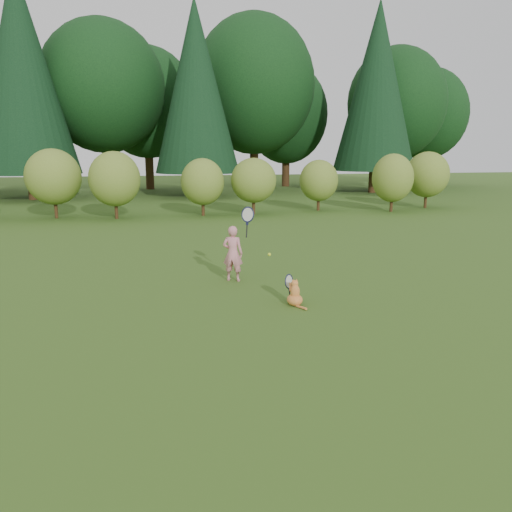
{
  "coord_description": "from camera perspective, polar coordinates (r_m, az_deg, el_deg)",
  "views": [
    {
      "loc": [
        -1.86,
        -9.02,
        2.83
      ],
      "look_at": [
        0.2,
        0.8,
        0.7
      ],
      "focal_mm": 35.0,
      "sensor_mm": 36.0,
      "label": 1
    }
  ],
  "objects": [
    {
      "name": "shrub_row",
      "position": [
        22.15,
        -7.06,
        8.18
      ],
      "size": [
        28.0,
        3.0,
        2.8
      ],
      "primitive_type": null,
      "color": "olive",
      "rests_on": "ground"
    },
    {
      "name": "tennis_ball",
      "position": [
        10.25,
        1.54,
        0.18
      ],
      "size": [
        0.07,
        0.07,
        0.07
      ],
      "color": "#BAE81B",
      "rests_on": "ground"
    },
    {
      "name": "cat",
      "position": [
        9.32,
        4.43,
        -4.08
      ],
      "size": [
        0.33,
        0.66,
        0.68
      ],
      "rotation": [
        0.0,
        0.0,
        -0.01
      ],
      "color": "#BC7124",
      "rests_on": "ground"
    },
    {
      "name": "child",
      "position": [
        10.94,
        -2.61,
        0.45
      ],
      "size": [
        0.73,
        0.52,
        1.84
      ],
      "rotation": [
        0.0,
        0.0,
        2.73
      ],
      "color": "pink",
      "rests_on": "ground"
    },
    {
      "name": "woodland_backdrop",
      "position": [
        32.42,
        -8.97,
        20.12
      ],
      "size": [
        48.0,
        10.0,
        15.0
      ],
      "primitive_type": null,
      "color": "black",
      "rests_on": "ground"
    },
    {
      "name": "ground",
      "position": [
        9.64,
        -0.19,
        -5.09
      ],
      "size": [
        100.0,
        100.0,
        0.0
      ],
      "primitive_type": "plane",
      "color": "#2E5518",
      "rests_on": "ground"
    }
  ]
}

